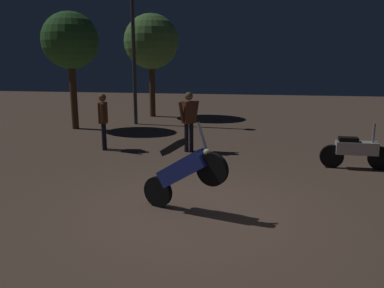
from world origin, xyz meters
TOP-DOWN VIEW (x-y plane):
  - ground_plane at (0.00, 0.00)m, footprint 40.00×40.00m
  - motorcycle_blue_foreground at (-0.17, -0.08)m, footprint 1.57×0.73m
  - motorcycle_white_parked_left at (3.45, 3.19)m, footprint 1.66×0.33m
  - person_rider_beside at (-0.75, 4.33)m, footprint 0.56×0.50m
  - person_bystander_far at (-3.17, 4.22)m, footprint 0.33×0.66m
  - streetlamp_near at (-3.44, 8.42)m, footprint 0.36×0.36m
  - tree_left_bg at (-3.24, 10.38)m, footprint 2.27×2.27m
  - tree_center_bg at (-5.35, 7.18)m, footprint 1.97×1.97m

SIDE VIEW (x-z plane):
  - ground_plane at x=0.00m, z-range 0.00..0.00m
  - motorcycle_white_parked_left at x=3.45m, z-range -0.12..0.99m
  - motorcycle_blue_foreground at x=-0.17m, z-range -0.07..1.56m
  - person_bystander_far at x=-3.17m, z-range 0.15..1.74m
  - person_rider_beside at x=-0.75m, z-range 0.16..1.83m
  - tree_center_bg at x=-5.35m, z-range 1.03..5.13m
  - tree_left_bg at x=-3.24m, z-range 0.98..5.26m
  - streetlamp_near at x=-3.44m, z-range 0.70..6.24m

